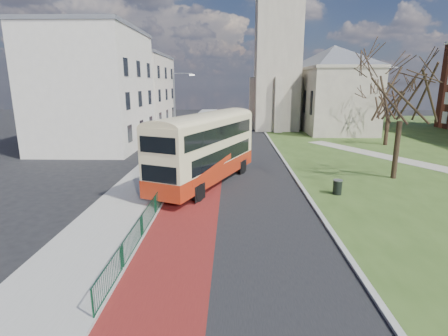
{
  "coord_description": "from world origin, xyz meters",
  "views": [
    {
      "loc": [
        1.24,
        -17.17,
        7.07
      ],
      "look_at": [
        0.76,
        3.71,
        2.0
      ],
      "focal_mm": 28.0,
      "sensor_mm": 36.0,
      "label": 1
    }
  ],
  "objects_px": {
    "streetlamp": "(176,109)",
    "winter_tree_far": "(390,96)",
    "litter_bin": "(337,187)",
    "winter_tree_near": "(405,73)",
    "bus": "(206,146)"
  },
  "relations": [
    {
      "from": "streetlamp",
      "to": "winter_tree_far",
      "type": "height_order",
      "value": "winter_tree_far"
    },
    {
      "from": "bus",
      "to": "winter_tree_near",
      "type": "relative_size",
      "value": 1.06
    },
    {
      "from": "winter_tree_near",
      "to": "streetlamp",
      "type": "bearing_deg",
      "value": 152.89
    },
    {
      "from": "winter_tree_near",
      "to": "winter_tree_far",
      "type": "distance_m",
      "value": 16.18
    },
    {
      "from": "winter_tree_near",
      "to": "litter_bin",
      "type": "relative_size",
      "value": 11.43
    },
    {
      "from": "bus",
      "to": "winter_tree_near",
      "type": "xyz_separation_m",
      "value": [
        14.16,
        1.88,
        4.98
      ]
    },
    {
      "from": "streetlamp",
      "to": "winter_tree_near",
      "type": "relative_size",
      "value": 0.72
    },
    {
      "from": "streetlamp",
      "to": "litter_bin",
      "type": "bearing_deg",
      "value": -46.88
    },
    {
      "from": "streetlamp",
      "to": "winter_tree_near",
      "type": "height_order",
      "value": "winter_tree_near"
    },
    {
      "from": "streetlamp",
      "to": "bus",
      "type": "height_order",
      "value": "streetlamp"
    },
    {
      "from": "bus",
      "to": "winter_tree_far",
      "type": "distance_m",
      "value": 26.22
    },
    {
      "from": "streetlamp",
      "to": "winter_tree_far",
      "type": "xyz_separation_m",
      "value": [
        23.64,
        5.81,
        1.04
      ]
    },
    {
      "from": "streetlamp",
      "to": "litter_bin",
      "type": "xyz_separation_m",
      "value": [
        12.45,
        -13.3,
        -4.06
      ]
    },
    {
      "from": "litter_bin",
      "to": "winter_tree_near",
      "type": "bearing_deg",
      "value": 37.09
    },
    {
      "from": "bus",
      "to": "winter_tree_far",
      "type": "height_order",
      "value": "winter_tree_far"
    }
  ]
}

